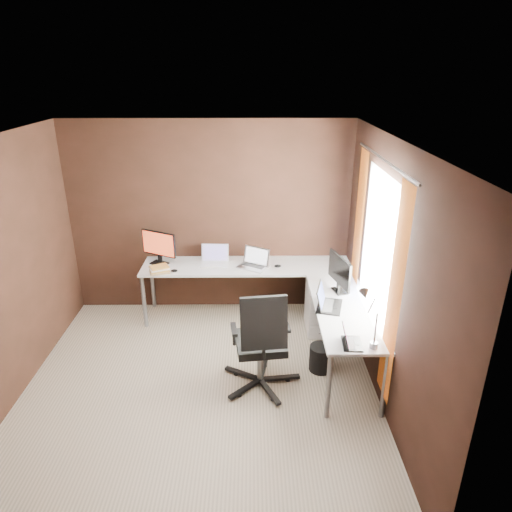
% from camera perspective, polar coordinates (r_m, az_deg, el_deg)
% --- Properties ---
extents(room, '(3.60, 3.60, 2.50)m').
position_cam_1_polar(room, '(4.27, -3.15, -2.21)').
color(room, '#BEAD93').
rests_on(room, ground).
extents(desk, '(2.65, 2.25, 0.73)m').
position_cam_1_polar(desk, '(5.41, 2.72, -3.60)').
color(desk, white).
rests_on(desk, ground).
extents(drawer_pedestal, '(0.42, 0.50, 0.60)m').
position_cam_1_polar(drawer_pedestal, '(5.74, 8.48, -6.44)').
color(drawer_pedestal, white).
rests_on(drawer_pedestal, ground).
extents(monitor_left, '(0.45, 0.25, 0.43)m').
position_cam_1_polar(monitor_left, '(5.88, -12.05, 1.26)').
color(monitor_left, black).
rests_on(monitor_left, desk).
extents(monitor_right, '(0.18, 0.51, 0.43)m').
position_cam_1_polar(monitor_right, '(5.11, 10.42, -1.98)').
color(monitor_right, black).
rests_on(monitor_right, desk).
extents(laptop_white, '(0.35, 0.26, 0.23)m').
position_cam_1_polar(laptop_white, '(5.86, -5.17, -0.42)').
color(laptop_white, white).
rests_on(laptop_white, desk).
extents(laptop_silver, '(0.43, 0.39, 0.23)m').
position_cam_1_polar(laptop_silver, '(5.74, -0.23, -0.85)').
color(laptop_silver, silver).
rests_on(laptop_silver, desk).
extents(laptop_black_big, '(0.33, 0.41, 0.24)m').
position_cam_1_polar(laptop_black_big, '(4.86, 8.78, -5.74)').
color(laptop_black_big, black).
rests_on(laptop_black_big, desk).
extents(laptop_black_small, '(0.20, 0.26, 0.17)m').
position_cam_1_polar(laptop_black_small, '(4.29, 11.62, -10.32)').
color(laptop_black_small, black).
rests_on(laptop_black_small, desk).
extents(book_stack, '(0.28, 0.26, 0.08)m').
position_cam_1_polar(book_stack, '(5.71, -11.98, -1.64)').
color(book_stack, tan).
rests_on(book_stack, desk).
extents(mouse_left, '(0.10, 0.07, 0.03)m').
position_cam_1_polar(mouse_left, '(5.69, -10.18, -1.82)').
color(mouse_left, black).
rests_on(mouse_left, desk).
extents(mouse_corner, '(0.10, 0.07, 0.03)m').
position_cam_1_polar(mouse_corner, '(5.73, 2.73, -1.26)').
color(mouse_corner, black).
rests_on(mouse_corner, desk).
extents(desk_lamp, '(0.18, 0.21, 0.55)m').
position_cam_1_polar(desk_lamp, '(4.17, 13.85, -6.67)').
color(desk_lamp, slate).
rests_on(desk_lamp, desk).
extents(office_chair, '(0.63, 0.63, 1.13)m').
position_cam_1_polar(office_chair, '(4.73, 0.60, -12.74)').
color(office_chair, black).
rests_on(office_chair, ground).
extents(wastebasket, '(0.33, 0.33, 0.29)m').
position_cam_1_polar(wastebasket, '(5.11, 8.11, -12.51)').
color(wastebasket, black).
rests_on(wastebasket, ground).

